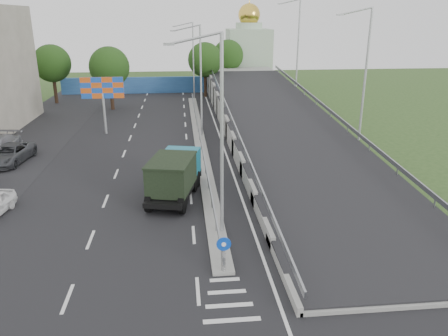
{
  "coord_description": "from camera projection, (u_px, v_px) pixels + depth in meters",
  "views": [
    {
      "loc": [
        -1.68,
        -14.57,
        10.86
      ],
      "look_at": [
        0.84,
        10.28,
        2.2
      ],
      "focal_mm": 35.0,
      "sensor_mm": 36.0,
      "label": 1
    }
  ],
  "objects": [
    {
      "name": "tree_left_mid",
      "position": [
        109.0,
        67.0,
        52.36
      ],
      "size": [
        4.8,
        4.8,
        7.6
      ],
      "color": "black",
      "rests_on": "ground"
    },
    {
      "name": "overpass_ramp",
      "position": [
        281.0,
        122.0,
        40.11
      ],
      "size": [
        10.0,
        50.0,
        3.5
      ],
      "color": "gray",
      "rests_on": "ground"
    },
    {
      "name": "lamp_post_near",
      "position": [
        218.0,
        127.0,
        21.16
      ],
      "size": [
        2.74,
        0.18,
        10.08
      ],
      "color": "#B2B5B7",
      "rests_on": "median"
    },
    {
      "name": "parking_strip",
      "position": [
        1.0,
        161.0,
        34.69
      ],
      "size": [
        8.0,
        90.0,
        0.05
      ],
      "primitive_type": "cube",
      "color": "black",
      "rests_on": "ground"
    },
    {
      "name": "dump_truck",
      "position": [
        175.0,
        174.0,
        27.4
      ],
      "size": [
        3.64,
        6.63,
        2.77
      ],
      "rotation": [
        0.0,
        0.0,
        -0.23
      ],
      "color": "black",
      "rests_on": "ground"
    },
    {
      "name": "lamp_post_far",
      "position": [
        192.0,
        57.0,
        58.76
      ],
      "size": [
        2.74,
        0.18,
        10.08
      ],
      "color": "#B2B5B7",
      "rests_on": "median"
    },
    {
      "name": "church",
      "position": [
        248.0,
        52.0,
        73.02
      ],
      "size": [
        7.0,
        7.0,
        13.8
      ],
      "color": "#B2CCAD",
      "rests_on": "ground"
    },
    {
      "name": "sign_bollard",
      "position": [
        224.0,
        254.0,
        19.11
      ],
      "size": [
        0.64,
        0.23,
        1.67
      ],
      "color": "black",
      "rests_on": "median"
    },
    {
      "name": "parked_car_c",
      "position": [
        9.0,
        154.0,
        34.07
      ],
      "size": [
        3.05,
        5.47,
        1.45
      ],
      "primitive_type": "imported",
      "rotation": [
        0.0,
        0.0,
        -0.13
      ],
      "color": "#3B3D41",
      "rests_on": "ground"
    },
    {
      "name": "tree_ramp_far",
      "position": [
        228.0,
        55.0,
        67.98
      ],
      "size": [
        4.8,
        4.8,
        7.6
      ],
      "color": "black",
      "rests_on": "ground"
    },
    {
      "name": "median",
      "position": [
        200.0,
        141.0,
        39.94
      ],
      "size": [
        1.0,
        44.0,
        0.2
      ],
      "primitive_type": "cube",
      "color": "gray",
      "rests_on": "ground"
    },
    {
      "name": "tree_median_far",
      "position": [
        205.0,
        60.0,
        61.02
      ],
      "size": [
        4.8,
        4.8,
        7.6
      ],
      "color": "black",
      "rests_on": "ground"
    },
    {
      "name": "ground",
      "position": [
        229.0,
        304.0,
        17.41
      ],
      "size": [
        160.0,
        160.0,
        0.0
      ],
      "primitive_type": "plane",
      "color": "#2D4C1E",
      "rests_on": "ground"
    },
    {
      "name": "lamp_post_mid",
      "position": [
        199.0,
        75.0,
        39.96
      ],
      "size": [
        2.74,
        0.18,
        10.08
      ],
      "color": "#B2B5B7",
      "rests_on": "median"
    },
    {
      "name": "blue_wall",
      "position": [
        164.0,
        85.0,
        65.52
      ],
      "size": [
        30.0,
        0.5,
        2.4
      ],
      "primitive_type": "cube",
      "color": "#264C8B",
      "rests_on": "ground"
    },
    {
      "name": "median_guardrail",
      "position": [
        200.0,
        134.0,
        39.72
      ],
      "size": [
        0.09,
        44.0,
        0.71
      ],
      "color": "gray",
      "rests_on": "median"
    },
    {
      "name": "road_surface",
      "position": [
        166.0,
        156.0,
        35.92
      ],
      "size": [
        26.0,
        90.0,
        0.04
      ],
      "primitive_type": "cube",
      "color": "black",
      "rests_on": "ground"
    },
    {
      "name": "tree_left_far",
      "position": [
        52.0,
        63.0,
        56.3
      ],
      "size": [
        4.8,
        4.8,
        7.6
      ],
      "color": "black",
      "rests_on": "ground"
    },
    {
      "name": "billboard",
      "position": [
        103.0,
        91.0,
        41.5
      ],
      "size": [
        4.0,
        0.24,
        5.5
      ],
      "color": "#B2B5B7",
      "rests_on": "ground"
    }
  ]
}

